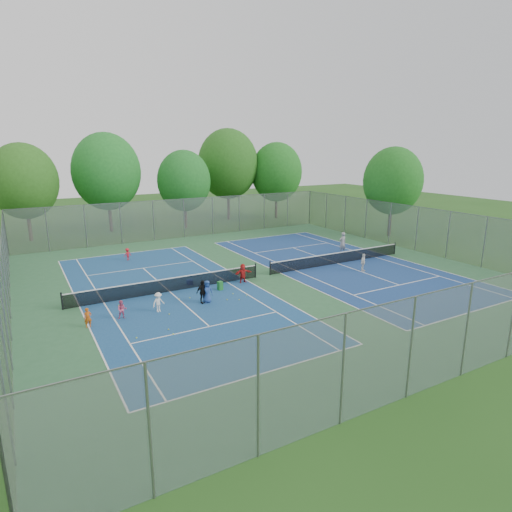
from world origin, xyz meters
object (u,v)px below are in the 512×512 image
Objects in this scene: net_left at (169,285)px; ball_hopper at (220,286)px; net_right at (338,258)px; instructor at (342,243)px; ball_crate at (190,282)px.

net_left reaches higher than ball_hopper.
net_left is 22.05× the size of ball_hopper.
net_right is 6.72× the size of instructor.
net_left and net_right have the same top height.
net_right is 22.05× the size of ball_hopper.
net_left is at bearing -154.98° from ball_crate.
net_right is at bearing -3.65° from ball_crate.
instructor is (16.55, 2.45, 0.50)m from net_left.
net_right is (14.00, 0.00, 0.00)m from net_left.
ball_hopper is at bearing -23.16° from net_left.
ball_crate is at bearing 25.02° from net_left.
net_left is at bearing 180.00° from net_right.
ball_crate is at bearing 122.49° from ball_hopper.
instructor is (2.55, 2.45, 0.50)m from net_right.
ball_hopper is at bearing 14.84° from instructor.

